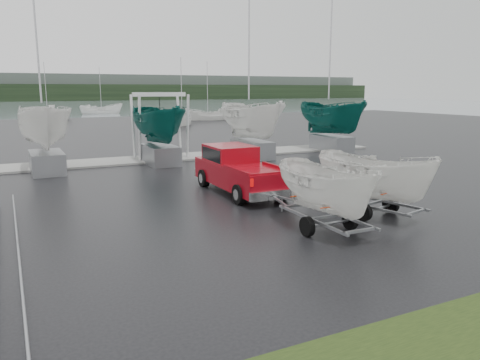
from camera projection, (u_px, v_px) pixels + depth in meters
ground_plane at (268, 203)px, 17.96m from camera, size 120.00×120.00×0.00m
lake at (48, 108)px, 105.78m from camera, size 300.00×300.00×0.00m
dock at (165, 158)px, 29.37m from camera, size 30.00×3.00×0.12m
treeline at (31, 93)px, 166.68m from camera, size 300.00×8.00×6.00m
far_hill at (29, 87)px, 173.32m from camera, size 300.00×6.00×10.00m
pickup_truck at (237, 168)px, 19.94m from camera, size 2.19×5.79×1.92m
trailer_hitched at (328, 145)px, 13.98m from camera, size 1.79×3.62×4.93m
trailer_parked at (377, 136)px, 15.70m from camera, size 2.12×3.77×5.14m
boat_hoist at (160, 116)px, 28.77m from camera, size 3.30×2.18×4.12m
keelboat_0 at (42, 98)px, 23.81m from camera, size 2.45×3.20×10.62m
keelboat_1 at (158, 101)px, 26.73m from camera, size 2.31×3.20×7.25m
keelboat_2 at (253, 95)px, 29.12m from camera, size 2.50×3.20×10.67m
keelboat_3 at (333, 95)px, 32.23m from camera, size 2.46×3.20×10.63m
mast_rack_0 at (6, 217)px, 14.83m from camera, size 0.56×6.50×0.06m
mast_rack_1 at (8, 287)px, 9.56m from camera, size 0.56×6.50×0.06m
moored_boat_1 at (48, 120)px, 66.16m from camera, size 2.75×2.68×11.34m
moored_boat_2 at (182, 125)px, 56.58m from camera, size 3.01×3.04×10.94m
moored_boat_3 at (208, 120)px, 65.72m from camera, size 3.12×3.07×11.43m
moored_boat_5 at (102, 114)px, 82.46m from camera, size 3.09×3.02×11.68m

